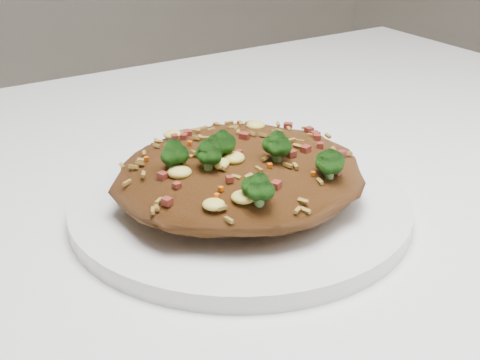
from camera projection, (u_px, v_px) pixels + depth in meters
name	position (u px, v px, depth m)	size (l,w,h in m)	color
dining_table	(181.00, 302.00, 0.58)	(1.20, 0.80, 0.75)	white
plate	(240.00, 205.00, 0.53)	(0.27, 0.27, 0.01)	white
fried_rice	(240.00, 165.00, 0.52)	(0.20, 0.18, 0.06)	brown
fork	(247.00, 144.00, 0.62)	(0.15, 0.09, 0.00)	silver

